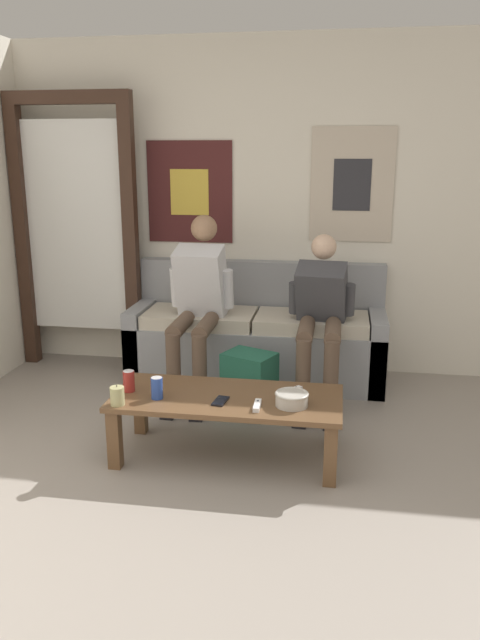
{
  "coord_description": "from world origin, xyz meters",
  "views": [
    {
      "loc": [
        0.62,
        -2.16,
        1.71
      ],
      "look_at": [
        0.02,
        1.56,
        0.69
      ],
      "focal_mm": 35.0,
      "sensor_mm": 36.0,
      "label": 1
    }
  ],
  "objects_px": {
    "person_seated_adult": "(198,298)",
    "coffee_table": "(227,405)",
    "couch": "(257,339)",
    "game_controller_near_left": "(292,391)",
    "ceramic_bowl": "(292,398)",
    "drink_can_blue": "(157,388)",
    "person_seated_teen": "(321,312)",
    "backpack": "(249,385)",
    "cell_phone": "(220,401)",
    "pillar_candle": "(117,396)",
    "game_controller_near_right": "(257,405)",
    "drink_can_red": "(129,381)"
  },
  "relations": [
    {
      "from": "ceramic_bowl",
      "to": "person_seated_adult",
      "type": "bearing_deg",
      "value": 125.18
    },
    {
      "from": "game_controller_near_left",
      "to": "cell_phone",
      "type": "bearing_deg",
      "value": -152.73
    },
    {
      "from": "ceramic_bowl",
      "to": "drink_can_blue",
      "type": "bearing_deg",
      "value": -178.82
    },
    {
      "from": "couch",
      "to": "game_controller_near_right",
      "type": "xyz_separation_m",
      "value": [
        0.2,
        -1.46,
        0.08
      ]
    },
    {
      "from": "drink_can_red",
      "to": "ceramic_bowl",
      "type": "bearing_deg",
      "value": -3.88
    },
    {
      "from": "ceramic_bowl",
      "to": "drink_can_blue",
      "type": "height_order",
      "value": "drink_can_blue"
    },
    {
      "from": "coffee_table",
      "to": "pillar_candle",
      "type": "xyz_separation_m",
      "value": [
        -0.57,
        -0.22,
        0.11
      ]
    },
    {
      "from": "game_controller_near_right",
      "to": "person_seated_teen",
      "type": "bearing_deg",
      "value": 75.4
    },
    {
      "from": "couch",
      "to": "game_controller_near_left",
      "type": "bearing_deg",
      "value": -73.26
    },
    {
      "from": "cell_phone",
      "to": "pillar_candle",
      "type": "bearing_deg",
      "value": -166.57
    },
    {
      "from": "coffee_table",
      "to": "backpack",
      "type": "height_order",
      "value": "backpack"
    },
    {
      "from": "cell_phone",
      "to": "game_controller_near_left",
      "type": "bearing_deg",
      "value": 27.27
    },
    {
      "from": "backpack",
      "to": "game_controller_near_left",
      "type": "height_order",
      "value": "backpack"
    },
    {
      "from": "pillar_candle",
      "to": "cell_phone",
      "type": "xyz_separation_m",
      "value": [
        0.55,
        0.13,
        -0.05
      ]
    },
    {
      "from": "pillar_candle",
      "to": "drink_can_blue",
      "type": "relative_size",
      "value": 0.92
    },
    {
      "from": "person_seated_adult",
      "to": "coffee_table",
      "type": "bearing_deg",
      "value": -68.66
    },
    {
      "from": "coffee_table",
      "to": "drink_can_red",
      "type": "height_order",
      "value": "drink_can_red"
    },
    {
      "from": "cell_phone",
      "to": "drink_can_blue",
      "type": "bearing_deg",
      "value": -178.92
    },
    {
      "from": "person_seated_teen",
      "to": "game_controller_near_left",
      "type": "height_order",
      "value": "person_seated_teen"
    },
    {
      "from": "drink_can_red",
      "to": "game_controller_near_left",
      "type": "distance_m",
      "value": 0.94
    },
    {
      "from": "ceramic_bowl",
      "to": "pillar_candle",
      "type": "bearing_deg",
      "value": -171.57
    },
    {
      "from": "person_seated_teen",
      "to": "ceramic_bowl",
      "type": "relative_size",
      "value": 6.2
    },
    {
      "from": "couch",
      "to": "game_controller_near_right",
      "type": "height_order",
      "value": "couch"
    },
    {
      "from": "coffee_table",
      "to": "ceramic_bowl",
      "type": "relative_size",
      "value": 7.03
    },
    {
      "from": "person_seated_teen",
      "to": "pillar_candle",
      "type": "xyz_separation_m",
      "value": [
        -1.05,
        -1.2,
        -0.21
      ]
    },
    {
      "from": "game_controller_near_right",
      "to": "person_seated_adult",
      "type": "bearing_deg",
      "value": 117.07
    },
    {
      "from": "coffee_table",
      "to": "drink_can_red",
      "type": "xyz_separation_m",
      "value": [
        -0.57,
        -0.02,
        0.12
      ]
    },
    {
      "from": "backpack",
      "to": "game_controller_near_right",
      "type": "height_order",
      "value": "backpack"
    },
    {
      "from": "coffee_table",
      "to": "ceramic_bowl",
      "type": "bearing_deg",
      "value": -12.65
    },
    {
      "from": "couch",
      "to": "person_seated_teen",
      "type": "relative_size",
      "value": 1.69
    },
    {
      "from": "couch",
      "to": "drink_can_blue",
      "type": "relative_size",
      "value": 15.53
    },
    {
      "from": "couch",
      "to": "game_controller_near_left",
      "type": "distance_m",
      "value": 1.28
    },
    {
      "from": "drink_can_red",
      "to": "pillar_candle",
      "type": "bearing_deg",
      "value": -89.04
    },
    {
      "from": "ceramic_bowl",
      "to": "game_controller_near_right",
      "type": "bearing_deg",
      "value": -163.13
    },
    {
      "from": "person_seated_adult",
      "to": "cell_phone",
      "type": "distance_m",
      "value": 1.19
    },
    {
      "from": "backpack",
      "to": "drink_can_blue",
      "type": "height_order",
      "value": "drink_can_blue"
    },
    {
      "from": "drink_can_blue",
      "to": "game_controller_near_left",
      "type": "distance_m",
      "value": 0.77
    },
    {
      "from": "person_seated_adult",
      "to": "drink_can_blue",
      "type": "relative_size",
      "value": 10.2
    },
    {
      "from": "coffee_table",
      "to": "game_controller_near_right",
      "type": "xyz_separation_m",
      "value": [
        0.19,
        -0.14,
        0.07
      ]
    },
    {
      "from": "ceramic_bowl",
      "to": "person_seated_teen",
      "type": "bearing_deg",
      "value": 84.08
    },
    {
      "from": "cell_phone",
      "to": "drink_can_red",
      "type": "bearing_deg",
      "value": 172.47
    },
    {
      "from": "person_seated_teen",
      "to": "backpack",
      "type": "height_order",
      "value": "person_seated_teen"
    },
    {
      "from": "drink_can_blue",
      "to": "cell_phone",
      "type": "height_order",
      "value": "drink_can_blue"
    },
    {
      "from": "backpack",
      "to": "drink_can_blue",
      "type": "bearing_deg",
      "value": -119.77
    },
    {
      "from": "coffee_table",
      "to": "person_seated_adult",
      "type": "relative_size",
      "value": 1.02
    },
    {
      "from": "coffee_table",
      "to": "backpack",
      "type": "distance_m",
      "value": 0.63
    },
    {
      "from": "drink_can_red",
      "to": "game_controller_near_left",
      "type": "xyz_separation_m",
      "value": [
        0.93,
        0.12,
        -0.05
      ]
    },
    {
      "from": "backpack",
      "to": "game_controller_near_right",
      "type": "xyz_separation_m",
      "value": [
        0.16,
        -0.76,
        0.18
      ]
    },
    {
      "from": "game_controller_near_left",
      "to": "pillar_candle",
      "type": "bearing_deg",
      "value": -160.6
    },
    {
      "from": "person_seated_teen",
      "to": "cell_phone",
      "type": "distance_m",
      "value": 1.21
    }
  ]
}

